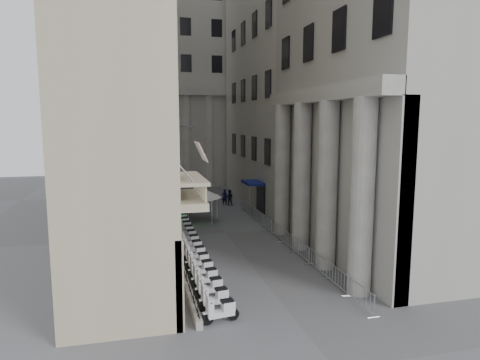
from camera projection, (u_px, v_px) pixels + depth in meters
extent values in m
cube|color=#BCB091|center=(119.00, 11.00, 32.30)|extent=(5.00, 36.00, 34.00)
cube|color=#B6B3AC|center=(182.00, 75.00, 59.35)|extent=(22.00, 10.00, 30.00)
cylinder|color=silver|center=(181.00, 212.00, 36.49)|extent=(0.06, 0.06, 2.07)
cylinder|color=silver|center=(212.00, 211.00, 37.11)|extent=(0.06, 0.06, 2.07)
cylinder|color=silver|center=(178.00, 206.00, 39.02)|extent=(0.06, 0.06, 2.07)
cylinder|color=silver|center=(207.00, 205.00, 39.65)|extent=(0.06, 0.06, 2.07)
cube|color=white|center=(195.00, 197.00, 37.92)|extent=(2.82, 2.82, 0.11)
cone|color=white|center=(194.00, 191.00, 37.85)|extent=(3.77, 3.77, 0.94)
cylinder|color=gray|center=(165.00, 173.00, 37.86)|extent=(0.16, 0.16, 8.31)
cylinder|color=gray|center=(178.00, 126.00, 37.21)|extent=(2.42, 0.84, 0.12)
cube|color=gray|center=(191.00, 127.00, 37.15)|extent=(0.56, 0.37, 0.16)
cube|color=black|center=(169.00, 216.00, 35.13)|extent=(0.40, 1.00, 2.07)
cube|color=#19E54C|center=(171.00, 213.00, 35.12)|extent=(0.12, 0.75, 1.15)
imported|color=black|center=(225.00, 197.00, 44.73)|extent=(0.62, 0.41, 1.69)
imported|color=black|center=(229.00, 198.00, 44.56)|extent=(0.96, 0.85, 1.64)
imported|color=black|center=(189.00, 204.00, 40.68)|extent=(1.10, 1.00, 1.90)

